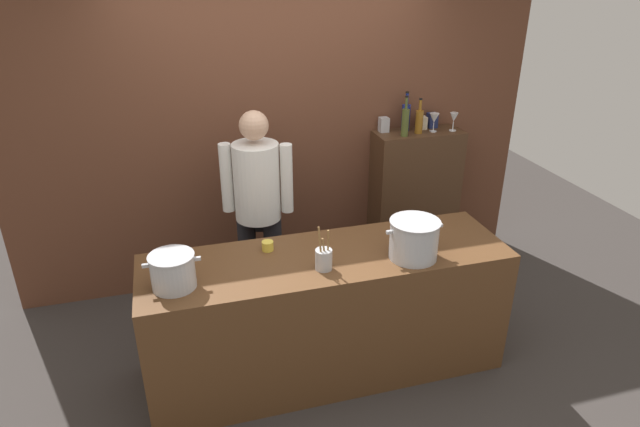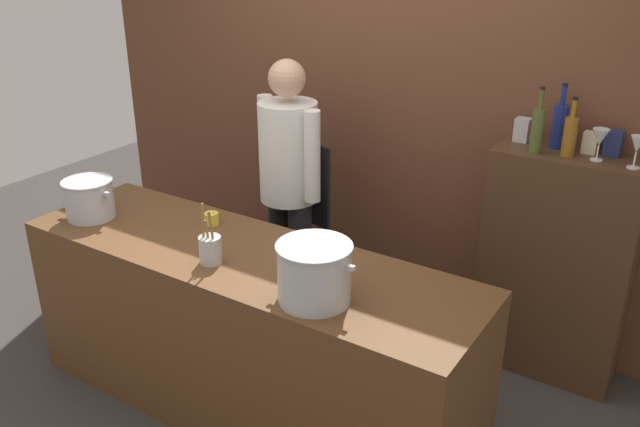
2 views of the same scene
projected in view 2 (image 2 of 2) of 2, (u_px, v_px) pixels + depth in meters
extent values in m
plane|color=#383330|center=(251.00, 406.00, 3.52)|extent=(8.00, 8.00, 0.00)
cube|color=brown|center=(387.00, 75.00, 3.99)|extent=(4.40, 0.10, 3.00)
cube|color=brown|center=(247.00, 334.00, 3.33)|extent=(2.36, 0.70, 0.90)
cube|color=#472D1C|center=(555.00, 267.00, 3.59)|extent=(0.76, 0.32, 1.27)
cylinder|color=black|center=(300.00, 268.00, 4.04)|extent=(0.14, 0.14, 0.84)
cylinder|color=black|center=(281.00, 256.00, 4.18)|extent=(0.14, 0.14, 0.84)
cylinder|color=white|center=(288.00, 152.00, 3.82)|extent=(0.34, 0.34, 0.58)
cube|color=black|center=(313.00, 184.00, 4.02)|extent=(0.29, 0.11, 0.52)
cylinder|color=white|center=(312.00, 157.00, 3.66)|extent=(0.09, 0.09, 0.52)
cylinder|color=white|center=(266.00, 138.00, 3.97)|extent=(0.09, 0.09, 0.52)
sphere|color=tan|center=(287.00, 78.00, 3.65)|extent=(0.21, 0.21, 0.21)
cylinder|color=#B7BABF|center=(314.00, 274.00, 2.72)|extent=(0.30, 0.30, 0.24)
cylinder|color=#B7BABF|center=(314.00, 246.00, 2.67)|extent=(0.32, 0.32, 0.01)
cube|color=#B7BABF|center=(280.00, 246.00, 2.77)|extent=(0.04, 0.02, 0.02)
cube|color=#B7BABF|center=(351.00, 268.00, 2.60)|extent=(0.04, 0.02, 0.02)
cylinder|color=#B7BABF|center=(89.00, 200.00, 3.51)|extent=(0.25, 0.25, 0.20)
cylinder|color=#B7BABF|center=(87.00, 181.00, 3.47)|extent=(0.26, 0.26, 0.01)
cube|color=#B7BABF|center=(70.00, 183.00, 3.56)|extent=(0.04, 0.02, 0.02)
cube|color=#B7BABF|center=(106.00, 194.00, 3.41)|extent=(0.04, 0.02, 0.02)
cylinder|color=#B7BABF|center=(210.00, 250.00, 3.05)|extent=(0.10, 0.10, 0.13)
cylinder|color=olive|center=(203.00, 232.00, 3.01)|extent=(0.03, 0.04, 0.27)
cylinder|color=olive|center=(212.00, 236.00, 3.00)|extent=(0.02, 0.03, 0.25)
cylinder|color=olive|center=(209.00, 240.00, 3.02)|extent=(0.04, 0.02, 0.20)
cylinder|color=yellow|center=(212.00, 219.00, 3.45)|extent=(0.08, 0.08, 0.06)
cylinder|color=navy|center=(559.00, 127.00, 3.39)|extent=(0.07, 0.07, 0.22)
cylinder|color=navy|center=(564.00, 96.00, 3.33)|extent=(0.03, 0.03, 0.10)
cylinder|color=black|center=(565.00, 85.00, 3.30)|extent=(0.03, 0.03, 0.01)
cylinder|color=#475123|center=(537.00, 131.00, 3.32)|extent=(0.06, 0.06, 0.23)
cylinder|color=#475123|center=(541.00, 99.00, 3.25)|extent=(0.02, 0.02, 0.10)
cylinder|color=black|center=(543.00, 88.00, 3.23)|extent=(0.02, 0.02, 0.01)
cylinder|color=#8C5919|center=(570.00, 137.00, 3.28)|extent=(0.07, 0.07, 0.19)
cylinder|color=#8C5919|center=(574.00, 109.00, 3.23)|extent=(0.02, 0.02, 0.09)
cylinder|color=black|center=(576.00, 98.00, 3.21)|extent=(0.03, 0.03, 0.01)
cylinder|color=silver|center=(596.00, 160.00, 3.25)|extent=(0.06, 0.06, 0.01)
cylinder|color=silver|center=(598.00, 152.00, 3.24)|extent=(0.01, 0.01, 0.07)
cone|color=silver|center=(600.00, 137.00, 3.21)|extent=(0.08, 0.08, 0.08)
cylinder|color=silver|center=(633.00, 168.00, 3.15)|extent=(0.06, 0.06, 0.01)
cylinder|color=silver|center=(635.00, 160.00, 3.13)|extent=(0.01, 0.01, 0.07)
cone|color=silver|center=(638.00, 144.00, 3.10)|extent=(0.07, 0.07, 0.08)
cube|color=#B2B2B7|center=(523.00, 130.00, 3.52)|extent=(0.08, 0.08, 0.12)
cube|color=beige|center=(590.00, 143.00, 3.34)|extent=(0.07, 0.07, 0.11)
cube|color=navy|center=(613.00, 143.00, 3.30)|extent=(0.08, 0.08, 0.13)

